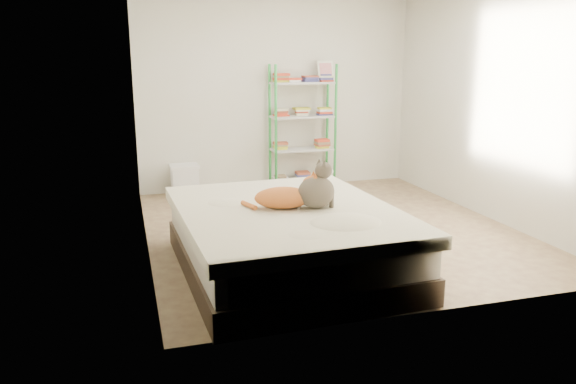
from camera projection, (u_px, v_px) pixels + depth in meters
name	position (u px, v px, depth m)	size (l,w,h in m)	color
room	(331.00, 107.00, 5.72)	(3.81, 4.21, 2.61)	tan
bed	(287.00, 239.00, 4.80)	(1.85, 2.27, 0.56)	#3F3127
orange_cat	(283.00, 195.00, 4.69)	(0.57, 0.31, 0.23)	#D2713D
grey_cat	(316.00, 185.00, 4.68)	(0.29, 0.35, 0.39)	#6B6154
shelf_unit	(303.00, 127.00, 7.66)	(0.89, 0.36, 1.74)	green
cardboard_box	(287.00, 197.00, 6.73)	(0.46, 0.44, 0.37)	#A7775F
white_bin	(185.00, 181.00, 7.34)	(0.37, 0.33, 0.43)	white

